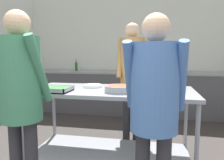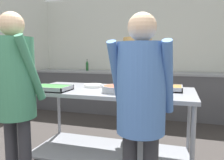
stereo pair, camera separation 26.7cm
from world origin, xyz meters
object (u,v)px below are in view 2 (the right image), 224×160
object	(u,v)px
cook_behind_counter	(136,69)
water_bottle	(87,65)
serving_tray_vegetables	(52,88)
plate_stack	(93,86)
guest_serving_right	(141,98)
guest_serving_left	(15,87)
serving_tray_roast	(163,88)
sauce_pan	(117,89)

from	to	relation	value
cook_behind_counter	water_bottle	distance (m)	2.13
serving_tray_vegetables	water_bottle	world-z (taller)	water_bottle
plate_stack	guest_serving_right	size ratio (longest dim) A/B	0.15
water_bottle	serving_tray_vegetables	bearing A→B (deg)	-75.51
guest_serving_left	water_bottle	distance (m)	3.24
serving_tray_roast	guest_serving_left	distance (m)	1.57
plate_stack	serving_tray_roast	xyz separation A→B (m)	(0.86, 0.02, 0.01)
guest_serving_left	guest_serving_right	distance (m)	1.10
plate_stack	cook_behind_counter	xyz separation A→B (m)	(0.43, 0.60, 0.18)
guest_serving_left	water_bottle	world-z (taller)	guest_serving_left
guest_serving_left	cook_behind_counter	distance (m)	1.77
sauce_pan	plate_stack	bearing A→B (deg)	143.91
plate_stack	guest_serving_left	world-z (taller)	guest_serving_left
serving_tray_vegetables	cook_behind_counter	bearing A→B (deg)	50.99
serving_tray_vegetables	serving_tray_roast	distance (m)	1.29
cook_behind_counter	water_bottle	world-z (taller)	cook_behind_counter
sauce_pan	guest_serving_right	world-z (taller)	guest_serving_right
water_bottle	plate_stack	bearing A→B (deg)	-64.70
guest_serving_right	cook_behind_counter	world-z (taller)	cook_behind_counter
serving_tray_roast	cook_behind_counter	bearing A→B (deg)	126.45
serving_tray_vegetables	serving_tray_roast	xyz separation A→B (m)	(1.23, 0.40, 0.00)
guest_serving_left	guest_serving_right	world-z (taller)	guest_serving_left
serving_tray_vegetables	plate_stack	size ratio (longest dim) A/B	1.76
water_bottle	guest_serving_left	bearing A→B (deg)	-77.69
sauce_pan	cook_behind_counter	distance (m)	0.90
sauce_pan	guest_serving_left	distance (m)	1.02
guest_serving_right	serving_tray_roast	bearing A→B (deg)	84.43
serving_tray_roast	guest_serving_right	size ratio (longest dim) A/B	0.27
serving_tray_roast	water_bottle	world-z (taller)	water_bottle
plate_stack	sauce_pan	bearing A→B (deg)	-36.09
guest_serving_left	cook_behind_counter	bearing A→B (deg)	64.57
plate_stack	cook_behind_counter	world-z (taller)	cook_behind_counter
sauce_pan	serving_tray_roast	world-z (taller)	sauce_pan
plate_stack	sauce_pan	size ratio (longest dim) A/B	0.52
serving_tray_vegetables	guest_serving_left	size ratio (longest dim) A/B	0.25
water_bottle	serving_tray_roast	bearing A→B (deg)	-48.73
sauce_pan	guest_serving_right	xyz separation A→B (m)	(0.38, -0.68, 0.05)
water_bottle	cook_behind_counter	bearing A→B (deg)	-47.09
serving_tray_vegetables	guest_serving_right	bearing A→B (deg)	-27.19
guest_serving_left	cook_behind_counter	world-z (taller)	cook_behind_counter
serving_tray_vegetables	guest_serving_right	xyz separation A→B (m)	(1.13, -0.58, 0.07)
guest_serving_left	water_bottle	size ratio (longest dim) A/B	6.46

